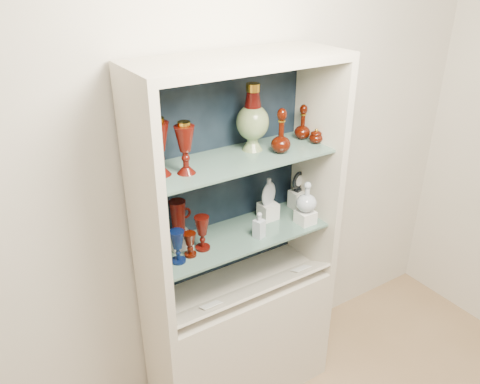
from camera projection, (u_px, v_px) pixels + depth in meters
wall_back at (217, 158)px, 2.37m from camera, size 3.50×0.02×2.80m
cabinet_base at (240, 337)px, 2.66m from camera, size 1.00×0.40×0.75m
cabinet_back_panel at (220, 174)px, 2.38m from camera, size 0.98×0.02×1.15m
cabinet_side_left at (146, 213)px, 2.01m from camera, size 0.04×0.40×1.15m
cabinet_side_right at (317, 166)px, 2.47m from camera, size 0.04×0.40×1.15m
cabinet_top_cap at (240, 61)px, 1.98m from camera, size 1.00×0.40×0.04m
shelf_lower at (238, 236)px, 2.38m from camera, size 0.92×0.34×0.01m
shelf_upper at (238, 159)px, 2.19m from camera, size 0.92×0.34×0.01m
label_ledge at (251, 291)px, 2.40m from camera, size 0.92×0.17×0.09m
label_card_0 at (301, 268)px, 2.55m from camera, size 0.10×0.06×0.03m
label_card_1 at (211, 305)px, 2.28m from camera, size 0.10×0.06×0.03m
pedestal_lamp_left at (159, 147)px, 1.96m from camera, size 0.12×0.12×0.25m
pedestal_lamp_right at (185, 148)px, 1.98m from camera, size 0.09×0.09×0.23m
enamel_urn at (253, 118)px, 2.22m from camera, size 0.16×0.16×0.32m
ruby_decanter_a at (281, 128)px, 2.20m from camera, size 0.10×0.10×0.24m
ruby_decanter_b at (303, 121)px, 2.38m from camera, size 0.10×0.10×0.19m
lidded_bowl at (316, 136)px, 2.35m from camera, size 0.09×0.09×0.08m
cobalt_goblet at (178, 247)px, 2.13m from camera, size 0.09×0.09×0.16m
ruby_goblet_tall at (202, 233)px, 2.22m from camera, size 0.10×0.10×0.17m
ruby_goblet_small at (190, 245)px, 2.18m from camera, size 0.08×0.08×0.12m
riser_ruby_pitcher at (180, 239)px, 2.26m from camera, size 0.10×0.10×0.08m
ruby_pitcher at (178, 217)px, 2.21m from camera, size 0.13×0.08×0.17m
clear_square_bottle at (259, 225)px, 2.32m from camera, size 0.06×0.06×0.14m
riser_flat_flask at (268, 211)px, 2.51m from camera, size 0.09×0.09×0.09m
flat_flask at (269, 191)px, 2.45m from camera, size 0.12×0.07×0.15m
riser_clear_round_decanter at (305, 217)px, 2.47m from camera, size 0.09×0.09×0.07m
clear_round_decanter at (307, 198)px, 2.42m from camera, size 0.11×0.11×0.16m
riser_cameo_medallion at (297, 199)px, 2.62m from camera, size 0.08×0.08×0.10m
cameo_medallion at (298, 181)px, 2.57m from camera, size 0.11×0.07×0.12m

